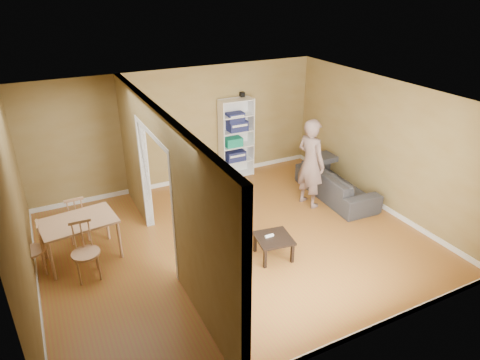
{
  "coord_description": "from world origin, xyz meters",
  "views": [
    {
      "loc": [
        -2.8,
        -5.8,
        4.3
      ],
      "look_at": [
        0.2,
        0.2,
        1.1
      ],
      "focal_mm": 32.0,
      "sensor_mm": 36.0,
      "label": 1
    }
  ],
  "objects_px": {
    "bookshelf": "(235,138)",
    "coffee_table": "(274,240)",
    "sofa": "(336,180)",
    "chair_far": "(76,217)",
    "chair_near": "(85,252)",
    "dining_table": "(78,225)",
    "person": "(311,156)",
    "chair_left": "(31,249)"
  },
  "relations": [
    {
      "from": "bookshelf",
      "to": "coffee_table",
      "type": "relative_size",
      "value": 3.2
    },
    {
      "from": "sofa",
      "to": "chair_far",
      "type": "xyz_separation_m",
      "value": [
        -5.18,
        0.73,
        0.05
      ]
    },
    {
      "from": "coffee_table",
      "to": "chair_near",
      "type": "relative_size",
      "value": 0.61
    },
    {
      "from": "bookshelf",
      "to": "chair_near",
      "type": "bearing_deg",
      "value": -146.9
    },
    {
      "from": "sofa",
      "to": "chair_far",
      "type": "height_order",
      "value": "chair_far"
    },
    {
      "from": "sofa",
      "to": "dining_table",
      "type": "relative_size",
      "value": 1.78
    },
    {
      "from": "person",
      "to": "chair_left",
      "type": "xyz_separation_m",
      "value": [
        -5.22,
        0.04,
        -0.64
      ]
    },
    {
      "from": "coffee_table",
      "to": "dining_table",
      "type": "xyz_separation_m",
      "value": [
        -2.87,
        1.4,
        0.32
      ]
    },
    {
      "from": "chair_left",
      "to": "chair_near",
      "type": "relative_size",
      "value": 0.93
    },
    {
      "from": "person",
      "to": "sofa",
      "type": "bearing_deg",
      "value": -100.16
    },
    {
      "from": "dining_table",
      "to": "chair_near",
      "type": "distance_m",
      "value": 0.6
    },
    {
      "from": "dining_table",
      "to": "chair_far",
      "type": "relative_size",
      "value": 1.29
    },
    {
      "from": "sofa",
      "to": "chair_far",
      "type": "relative_size",
      "value": 2.31
    },
    {
      "from": "chair_far",
      "to": "coffee_table",
      "type": "bearing_deg",
      "value": 142.38
    },
    {
      "from": "dining_table",
      "to": "chair_far",
      "type": "xyz_separation_m",
      "value": [
        0.01,
        0.63,
        -0.2
      ]
    },
    {
      "from": "person",
      "to": "coffee_table",
      "type": "height_order",
      "value": "person"
    },
    {
      "from": "bookshelf",
      "to": "chair_far",
      "type": "relative_size",
      "value": 2.05
    },
    {
      "from": "person",
      "to": "bookshelf",
      "type": "bearing_deg",
      "value": 7.85
    },
    {
      "from": "bookshelf",
      "to": "chair_far",
      "type": "distance_m",
      "value": 3.99
    },
    {
      "from": "sofa",
      "to": "person",
      "type": "distance_m",
      "value": 0.99
    },
    {
      "from": "dining_table",
      "to": "chair_far",
      "type": "distance_m",
      "value": 0.67
    },
    {
      "from": "chair_far",
      "to": "dining_table",
      "type": "bearing_deg",
      "value": 86.52
    },
    {
      "from": "coffee_table",
      "to": "chair_far",
      "type": "relative_size",
      "value": 0.64
    },
    {
      "from": "sofa",
      "to": "coffee_table",
      "type": "bearing_deg",
      "value": 122.64
    },
    {
      "from": "chair_near",
      "to": "chair_far",
      "type": "height_order",
      "value": "chair_near"
    },
    {
      "from": "bookshelf",
      "to": "chair_left",
      "type": "xyz_separation_m",
      "value": [
        -4.52,
        -1.96,
        -0.49
      ]
    },
    {
      "from": "sofa",
      "to": "chair_left",
      "type": "relative_size",
      "value": 2.37
    },
    {
      "from": "coffee_table",
      "to": "chair_near",
      "type": "distance_m",
      "value": 2.99
    },
    {
      "from": "chair_near",
      "to": "chair_far",
      "type": "relative_size",
      "value": 1.05
    },
    {
      "from": "coffee_table",
      "to": "chair_far",
      "type": "bearing_deg",
      "value": 144.51
    },
    {
      "from": "chair_left",
      "to": "chair_far",
      "type": "bearing_deg",
      "value": 133.72
    },
    {
      "from": "person",
      "to": "chair_far",
      "type": "relative_size",
      "value": 2.39
    },
    {
      "from": "sofa",
      "to": "chair_near",
      "type": "relative_size",
      "value": 2.2
    },
    {
      "from": "coffee_table",
      "to": "chair_left",
      "type": "xyz_separation_m",
      "value": [
        -3.62,
        1.33,
        0.11
      ]
    },
    {
      "from": "coffee_table",
      "to": "chair_near",
      "type": "height_order",
      "value": "chair_near"
    },
    {
      "from": "dining_table",
      "to": "person",
      "type": "bearing_deg",
      "value": -1.44
    },
    {
      "from": "person",
      "to": "chair_left",
      "type": "relative_size",
      "value": 2.45
    },
    {
      "from": "sofa",
      "to": "chair_near",
      "type": "height_order",
      "value": "chair_near"
    },
    {
      "from": "sofa",
      "to": "chair_left",
      "type": "bearing_deg",
      "value": 93.02
    },
    {
      "from": "chair_near",
      "to": "chair_far",
      "type": "bearing_deg",
      "value": 90.83
    },
    {
      "from": "bookshelf",
      "to": "dining_table",
      "type": "relative_size",
      "value": 1.58
    },
    {
      "from": "bookshelf",
      "to": "chair_near",
      "type": "xyz_separation_m",
      "value": [
        -3.77,
        -2.46,
        -0.45
      ]
    }
  ]
}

